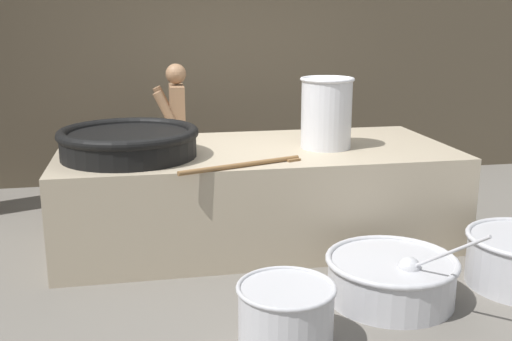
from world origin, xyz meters
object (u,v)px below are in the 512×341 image
stock_pot (326,112)px  prep_bowl_extra (286,313)px  cook (177,131)px  prep_bowl_vegetables (391,276)px  giant_wok_near (129,141)px

stock_pot → prep_bowl_extra: stock_pot is taller
cook → prep_bowl_vegetables: (1.40, -2.64, -0.67)m
prep_bowl_vegetables → stock_pot: bearing=94.2°
giant_wok_near → prep_bowl_vegetables: (1.89, -1.34, -0.83)m
giant_wok_near → cook: bearing=69.4°
cook → prep_bowl_vegetables: size_ratio=1.31×
giant_wok_near → cook: 1.40m
stock_pot → prep_bowl_vegetables: stock_pot is taller
cook → prep_bowl_vegetables: 3.06m
stock_pot → prep_bowl_vegetables: 1.73m
giant_wok_near → prep_bowl_extra: 2.22m
prep_bowl_vegetables → prep_bowl_extra: bearing=-151.6°
stock_pot → giant_wok_near: bearing=-178.5°
stock_pot → cook: size_ratio=0.41×
giant_wok_near → prep_bowl_vegetables: size_ratio=1.00×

